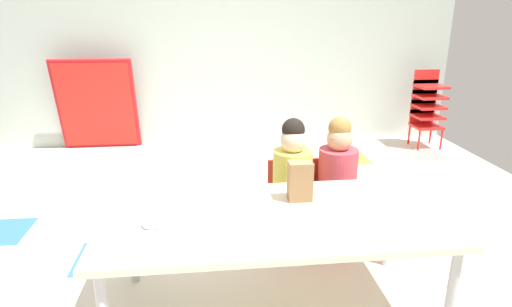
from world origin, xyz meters
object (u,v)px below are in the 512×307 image
object	(u,v)px
kid_chair_red_stack	(427,104)
folded_activity_table	(97,105)
seated_child_middle_seat	(337,171)
donut_powdered_on_plate	(153,222)
craft_table	(274,222)
paper_bag_brown	(300,181)
seated_child_near_camera	(292,173)
paper_plate_near_edge	(154,226)

from	to	relation	value
kid_chair_red_stack	folded_activity_table	distance (m)	3.91
folded_activity_table	kid_chair_red_stack	bearing A→B (deg)	-4.37
seated_child_middle_seat	donut_powdered_on_plate	distance (m)	1.34
craft_table	seated_child_middle_seat	world-z (taller)	seated_child_middle_seat
craft_table	kid_chair_red_stack	size ratio (longest dim) A/B	1.91
kid_chair_red_stack	paper_bag_brown	distance (m)	3.41
folded_activity_table	paper_bag_brown	bearing A→B (deg)	-59.00
craft_table	donut_powdered_on_plate	world-z (taller)	donut_powdered_on_plate
kid_chair_red_stack	paper_bag_brown	xyz separation A→B (m)	(-2.12, -2.66, 0.17)
seated_child_near_camera	donut_powdered_on_plate	size ratio (longest dim) A/B	7.92
seated_child_middle_seat	paper_bag_brown	xyz separation A→B (m)	(-0.36, -0.48, 0.14)
craft_table	paper_plate_near_edge	bearing A→B (deg)	-173.70
seated_child_middle_seat	folded_activity_table	bearing A→B (deg)	130.83
kid_chair_red_stack	folded_activity_table	world-z (taller)	folded_activity_table
seated_child_middle_seat	paper_plate_near_edge	distance (m)	1.34
seated_child_near_camera	seated_child_middle_seat	bearing A→B (deg)	0.00
kid_chair_red_stack	paper_bag_brown	size ratio (longest dim) A/B	4.18
seated_child_near_camera	folded_activity_table	distance (m)	3.08
folded_activity_table	paper_plate_near_edge	size ratio (longest dim) A/B	6.04
seated_child_near_camera	paper_plate_near_edge	world-z (taller)	seated_child_near_camera
seated_child_middle_seat	donut_powdered_on_plate	size ratio (longest dim) A/B	7.92
craft_table	folded_activity_table	world-z (taller)	folded_activity_table
folded_activity_table	donut_powdered_on_plate	xyz separation A→B (m)	(1.01, -3.19, 0.07)
paper_bag_brown	donut_powdered_on_plate	xyz separation A→B (m)	(-0.77, -0.23, -0.09)
seated_child_near_camera	seated_child_middle_seat	world-z (taller)	same
kid_chair_red_stack	paper_plate_near_edge	world-z (taller)	kid_chair_red_stack
paper_plate_near_edge	folded_activity_table	bearing A→B (deg)	107.55
paper_bag_brown	donut_powdered_on_plate	distance (m)	0.81
seated_child_near_camera	seated_child_middle_seat	xyz separation A→B (m)	(0.31, 0.00, 0.00)
seated_child_near_camera	folded_activity_table	world-z (taller)	folded_activity_table
seated_child_middle_seat	kid_chair_red_stack	xyz separation A→B (m)	(1.76, 2.18, -0.04)
seated_child_middle_seat	donut_powdered_on_plate	world-z (taller)	seated_child_middle_seat
folded_activity_table	craft_table	bearing A→B (deg)	-62.72
folded_activity_table	paper_plate_near_edge	world-z (taller)	folded_activity_table
seated_child_middle_seat	paper_bag_brown	distance (m)	0.62
seated_child_near_camera	paper_bag_brown	distance (m)	0.50
seated_child_middle_seat	paper_plate_near_edge	size ratio (longest dim) A/B	5.10
kid_chair_red_stack	paper_bag_brown	world-z (taller)	kid_chair_red_stack
craft_table	seated_child_near_camera	world-z (taller)	seated_child_near_camera
seated_child_middle_seat	donut_powdered_on_plate	bearing A→B (deg)	-147.65
craft_table	donut_powdered_on_plate	xyz separation A→B (m)	(-0.60, -0.07, 0.07)
kid_chair_red_stack	folded_activity_table	bearing A→B (deg)	175.63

